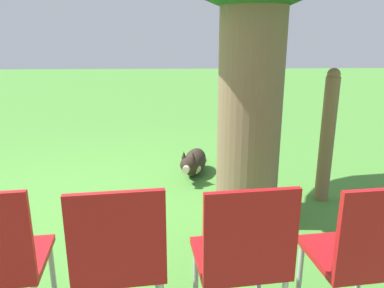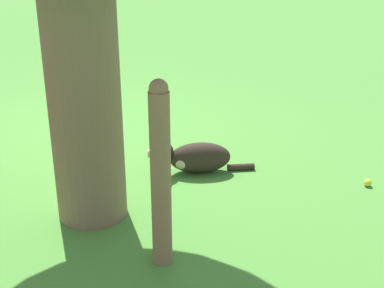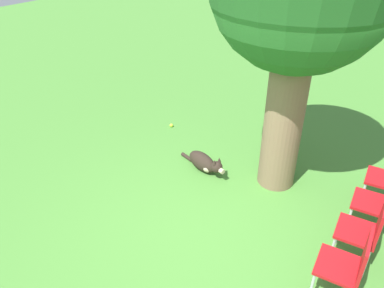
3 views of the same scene
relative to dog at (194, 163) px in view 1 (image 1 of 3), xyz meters
The scene contains 7 objects.
ground_plane 1.16m from the dog, 43.99° to the right, with size 30.00×30.00×0.00m, color #478433.
dog is the anchor object (origin of this frame).
fence_post 1.50m from the dog, 60.28° to the left, with size 0.13×0.13×1.28m.
red_chair_1 2.52m from the dog, 11.03° to the right, with size 0.47×0.48×0.91m.
red_chair_2 2.48m from the dog, ahead, with size 0.47×0.48×0.91m.
red_chair_3 2.59m from the dog, 16.49° to the left, with size 0.47×0.48×0.91m.
tennis_ball 1.55m from the dog, 148.40° to the left, with size 0.07×0.07×0.07m.
Camera 1 is at (3.23, 0.60, 1.56)m, focal length 35.00 mm.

